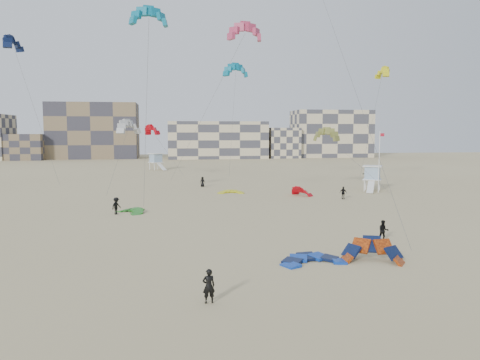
{
  "coord_description": "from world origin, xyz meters",
  "views": [
    {
      "loc": [
        -4.25,
        -25.18,
        8.5
      ],
      "look_at": [
        0.18,
        6.0,
        5.29
      ],
      "focal_mm": 35.0,
      "sensor_mm": 36.0,
      "label": 1
    }
  ],
  "objects": [
    {
      "name": "kitesurfer_main",
      "position": [
        -2.61,
        -2.54,
        0.88
      ],
      "size": [
        0.69,
        0.51,
        1.75
      ],
      "primitive_type": "imported",
      "rotation": [
        0.0,
        0.0,
        3.28
      ],
      "color": "black",
      "rests_on": "ground"
    },
    {
      "name": "condo_mid",
      "position": [
        10.0,
        130.0,
        6.0
      ],
      "size": [
        32.0,
        16.0,
        12.0
      ],
      "primitive_type": "cube",
      "color": "beige",
      "rests_on": "ground"
    },
    {
      "name": "kite_fly_navy",
      "position": [
        -25.75,
        43.64,
        20.43
      ],
      "size": [
        7.23,
        4.36,
        20.9
      ],
      "rotation": [
        0.0,
        0.0,
        1.4
      ],
      "color": "#0C1941",
      "rests_on": "ground"
    },
    {
      "name": "condo_east",
      "position": [
        50.0,
        132.0,
        8.0
      ],
      "size": [
        26.0,
        14.0,
        16.0
      ],
      "primitive_type": "cube",
      "color": "beige",
      "rests_on": "ground"
    },
    {
      "name": "kite_fly_teal_b",
      "position": [
        6.98,
        59.24,
        19.37
      ],
      "size": [
        5.71,
        8.78,
        19.97
      ],
      "rotation": [
        0.0,
        0.0,
        0.34
      ],
      "color": "#0A83AB",
      "rests_on": "ground"
    },
    {
      "name": "kite_ground_yellow",
      "position": [
        3.65,
        39.53,
        0.0
      ],
      "size": [
        3.62,
        3.81,
        1.17
      ],
      "primitive_type": null,
      "rotation": [
        0.15,
        0.0,
        -0.08
      ],
      "color": "gold",
      "rests_on": "ground"
    },
    {
      "name": "kite_ground_red_far",
      "position": [
        12.82,
        35.69,
        0.0
      ],
      "size": [
        4.57,
        4.54,
        3.43
      ],
      "primitive_type": null,
      "rotation": [
        0.83,
        0.0,
        2.08
      ],
      "color": "#D50301",
      "rests_on": "ground"
    },
    {
      "name": "kite_ground_orange",
      "position": [
        8.65,
        3.46,
        0.0
      ],
      "size": [
        5.08,
        5.08,
        4.03
      ],
      "primitive_type": null,
      "rotation": [
        0.82,
        0.0,
        -0.34
      ],
      "color": "#E0520E",
      "rests_on": "ground"
    },
    {
      "name": "kite_ground_green",
      "position": [
        -8.83,
        25.06,
        0.0
      ],
      "size": [
        4.7,
        4.66,
        1.51
      ],
      "primitive_type": null,
      "rotation": [
        0.22,
        0.0,
        -0.9
      ],
      "color": "#20872E",
      "rests_on": "ground"
    },
    {
      "name": "kite_fly_olive",
      "position": [
        18.03,
        41.56,
        8.0
      ],
      "size": [
        7.0,
        14.9,
        8.42
      ],
      "rotation": [
        0.0,
        0.0,
        -0.67
      ],
      "color": "olive",
      "rests_on": "ground"
    },
    {
      "name": "lifeguard_tower_near",
      "position": [
        24.4,
        39.22,
        1.83
      ],
      "size": [
        3.54,
        5.55,
        3.7
      ],
      "rotation": [
        0.0,
        0.0,
        -0.5
      ],
      "color": "white",
      "rests_on": "ground"
    },
    {
      "name": "kite_fly_grey",
      "position": [
        -10.22,
        39.38,
        9.07
      ],
      "size": [
        5.24,
        9.73,
        9.55
      ],
      "rotation": [
        0.0,
        0.0,
        0.91
      ],
      "color": "silver",
      "rests_on": "ground"
    },
    {
      "name": "condo_fill_right",
      "position": [
        32.0,
        128.0,
        5.0
      ],
      "size": [
        10.0,
        10.0,
        10.0
      ],
      "primitive_type": "cube",
      "color": "beige",
      "rests_on": "ground"
    },
    {
      "name": "kite_ground_blue",
      "position": [
        4.66,
        3.76,
        0.0
      ],
      "size": [
        4.49,
        4.67,
        1.15
      ],
      "primitive_type": null,
      "rotation": [
        0.11,
        0.0,
        0.14
      ],
      "color": "#1A40B8",
      "rests_on": "ground"
    },
    {
      "name": "kitesurfer_f",
      "position": [
        30.28,
        55.06,
        0.89
      ],
      "size": [
        1.07,
        1.74,
        1.79
      ],
      "primitive_type": "imported",
      "rotation": [
        0.0,
        0.0,
        -1.22
      ],
      "color": "black",
      "rests_on": "ground"
    },
    {
      "name": "ground",
      "position": [
        0.0,
        0.0,
        0.0
      ],
      "size": [
        320.0,
        320.0,
        0.0
      ],
      "primitive_type": "plane",
      "color": "tan",
      "rests_on": "ground"
    },
    {
      "name": "kite_fly_teal_a",
      "position": [
        -6.36,
        20.33,
        19.1
      ],
      "size": [
        3.96,
        4.32,
        19.34
      ],
      "rotation": [
        0.0,
        0.0,
        0.18
      ],
      "color": "#0A83AB",
      "rests_on": "ground"
    },
    {
      "name": "kitesurfer_d",
      "position": [
        17.15,
        31.56,
        0.81
      ],
      "size": [
        0.98,
        0.92,
        1.63
      ],
      "primitive_type": "imported",
      "rotation": [
        0.0,
        0.0,
        2.44
      ],
      "color": "black",
      "rests_on": "ground"
    },
    {
      "name": "kitesurfer_c",
      "position": [
        -10.24,
        24.21,
        0.89
      ],
      "size": [
        1.23,
        1.32,
        1.78
      ],
      "primitive_type": "imported",
      "rotation": [
        0.0,
        0.0,
        0.92
      ],
      "color": "black",
      "rests_on": "ground"
    },
    {
      "name": "kitesurfer_e",
      "position": [
        0.16,
        47.72,
        0.79
      ],
      "size": [
        0.85,
        0.62,
        1.58
      ],
      "primitive_type": "imported",
      "rotation": [
        0.0,
        0.0,
        0.16
      ],
      "color": "black",
      "rests_on": "ground"
    },
    {
      "name": "lifeguard_tower_far",
      "position": [
        -8.31,
        82.62,
        1.88
      ],
      "size": [
        3.73,
        5.72,
        3.8
      ],
      "rotation": [
        0.0,
        0.0,
        0.59
      ],
      "color": "white",
      "rests_on": "ground"
    },
    {
      "name": "kite_fly_yellow",
      "position": [
        29.07,
        47.02,
        17.9
      ],
      "size": [
        3.83,
        4.7,
        18.24
      ],
      "rotation": [
        0.0,
        0.0,
        -1.57
      ],
      "color": "gold",
      "rests_on": "ground"
    },
    {
      "name": "kite_fly_red",
      "position": [
        -8.13,
        61.29,
        8.79
      ],
      "size": [
        8.14,
        7.03,
        9.34
      ],
      "rotation": [
        0.0,
        0.0,
        2.17
      ],
      "color": "#D50301",
      "rests_on": "ground"
    },
    {
      "name": "kitesurfer_b",
      "position": [
        11.95,
        8.9,
        0.83
      ],
      "size": [
        0.94,
        0.82,
        1.66
      ],
      "primitive_type": "imported",
      "rotation": [
        0.0,
        0.0,
        -0.27
      ],
      "color": "black",
      "rests_on": "ground"
    },
    {
      "name": "condo_west_b",
      "position": [
        -30.0,
        134.0,
        9.0
      ],
      "size": [
        28.0,
        14.0,
        18.0
      ],
      "primitive_type": "cube",
      "color": "#796649",
      "rests_on": "ground"
    },
    {
      "name": "kite_fly_pink",
      "position": [
        5.76,
        40.22,
        22.11
      ],
      "size": [
        13.14,
        11.16,
        22.47
      ],
      "rotation": [
        0.0,
        0.0,
        0.13
      ],
      "color": "#DA4466",
      "rests_on": "ground"
    },
    {
      "name": "condo_fill_left",
      "position": [
        -50.0,
        128.0,
        4.0
      ],
      "size": [
        12.0,
        10.0,
        8.0
      ],
      "primitive_type": "cube",
      "color": "#796649",
      "rests_on": "ground"
    },
    {
      "name": "flagpole",
      "position": [
        24.49,
        37.29,
        4.55
      ],
      "size": [
        0.71,
        0.11,
        8.71
      ],
      "color": "white",
      "rests_on": "ground"
    }
  ]
}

